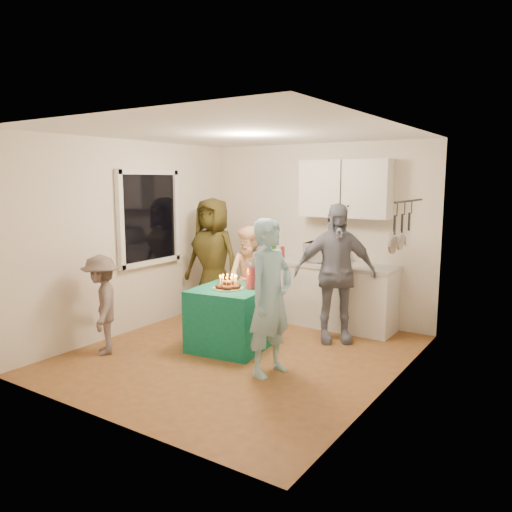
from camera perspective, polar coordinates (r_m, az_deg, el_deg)
The scene contains 19 objects.
floor at distance 6.11m, azimuth -1.84°, elevation -11.14°, with size 4.00×4.00×0.00m, color brown.
ceiling at distance 5.77m, azimuth -1.97°, elevation 13.92°, with size 4.00×4.00×0.00m, color white.
back_wall at distance 7.51m, azimuth 6.95°, elevation 2.73°, with size 3.60×3.60×0.00m, color silver.
left_wall at distance 6.99m, azimuth -14.05°, elevation 2.08°, with size 4.00×4.00×0.00m, color silver.
right_wall at distance 4.99m, azimuth 15.22°, elevation -0.53°, with size 4.00×4.00×0.00m, color silver.
window_night at distance 7.15m, azimuth -12.19°, elevation 4.31°, with size 0.04×1.00×1.20m, color black.
counter at distance 7.30m, azimuth 7.18°, elevation -4.38°, with size 2.20×0.58×0.86m, color white.
countertop at distance 7.21m, azimuth 7.25°, elevation -0.85°, with size 2.24×0.62×0.05m, color beige.
upper_cabinet at distance 7.13m, azimuth 10.13°, elevation 7.57°, with size 1.30×0.30×0.80m, color white.
pot_rack at distance 5.65m, azimuth 16.80°, elevation 3.51°, with size 0.12×1.00×0.60m, color black.
microwave at distance 7.16m, azimuth 7.72°, elevation 0.40°, with size 0.51×0.34×0.28m, color white.
party_table at distance 6.21m, azimuth -2.94°, elevation -7.13°, with size 0.85×0.85×0.76m, color #117356.
donut_cake at distance 6.07m, azimuth -3.20°, elevation -2.95°, with size 0.38×0.38×0.18m, color #381C0C, non-canonical shape.
punch_jar at distance 6.09m, azimuth -0.14°, elevation -2.13°, with size 0.22×0.22×0.34m, color red.
man_birthday at distance 5.30m, azimuth 1.65°, elevation -4.77°, with size 0.61×0.40×1.68m, color #92C5D5.
woman_back_left at distance 7.50m, azimuth -4.97°, elevation -0.29°, with size 0.89×0.58×1.81m, color brown.
woman_back_center at distance 6.75m, azimuth -0.60°, elevation -2.78°, with size 0.71×0.55×1.46m, color #FAA982.
woman_back_right at distance 6.46m, azimuth 9.01°, elevation -1.95°, with size 1.05×0.44×1.79m, color black.
child_near_left at distance 6.25m, azimuth -17.20°, elevation -5.35°, with size 0.77×0.45×1.20m, color #5C4C4A.
Camera 1 is at (3.32, -4.69, 2.08)m, focal length 35.00 mm.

